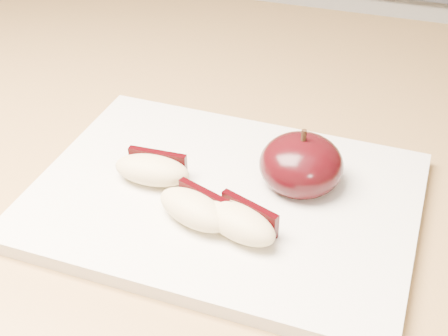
% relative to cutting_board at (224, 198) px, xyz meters
% --- Properties ---
extents(back_cabinet, '(2.40, 0.62, 0.94)m').
position_rel_cutting_board_xyz_m(back_cabinet, '(-0.10, 0.82, -0.44)').
color(back_cabinet, silver).
rests_on(back_cabinet, ground).
extents(cutting_board, '(0.31, 0.23, 0.01)m').
position_rel_cutting_board_xyz_m(cutting_board, '(0.00, 0.00, 0.00)').
color(cutting_board, silver).
rests_on(cutting_board, island_counter).
extents(apple_half, '(0.09, 0.09, 0.06)m').
position_rel_cutting_board_xyz_m(apple_half, '(0.06, 0.03, 0.02)').
color(apple_half, black).
rests_on(apple_half, cutting_board).
extents(apple_wedge_a, '(0.06, 0.03, 0.02)m').
position_rel_cutting_board_xyz_m(apple_wedge_a, '(-0.06, -0.00, 0.02)').
color(apple_wedge_a, beige).
rests_on(apple_wedge_a, cutting_board).
extents(apple_wedge_b, '(0.07, 0.05, 0.02)m').
position_rel_cutting_board_xyz_m(apple_wedge_b, '(-0.01, -0.04, 0.02)').
color(apple_wedge_b, beige).
rests_on(apple_wedge_b, cutting_board).
extents(apple_wedge_c, '(0.07, 0.05, 0.02)m').
position_rel_cutting_board_xyz_m(apple_wedge_c, '(0.03, -0.04, 0.02)').
color(apple_wedge_c, beige).
rests_on(apple_wedge_c, cutting_board).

